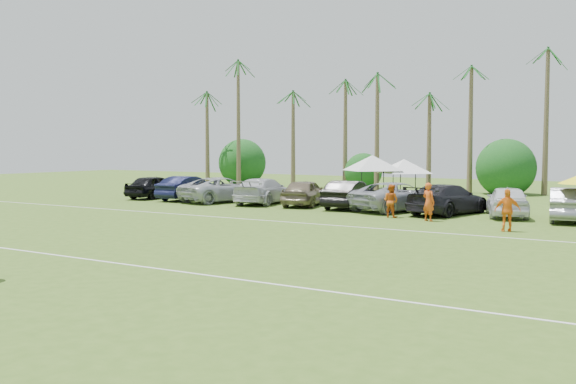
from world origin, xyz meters
The scene contains 28 objects.
ground centered at (0.00, 0.00, 0.00)m, with size 120.00×120.00×0.00m, color #3F5E1C.
field_lines centered at (0.00, 8.00, 0.01)m, with size 80.00×12.10×0.01m.
palm_tree_0 centered at (-22.00, 38.00, 7.48)m, with size 2.40×2.40×8.90m.
palm_tree_1 centered at (-17.00, 38.00, 8.35)m, with size 2.40×2.40×9.90m.
palm_tree_2 centered at (-12.00, 38.00, 9.21)m, with size 2.40×2.40×10.90m.
palm_tree_3 centered at (-8.00, 38.00, 10.06)m, with size 2.40×2.40×11.90m.
palm_tree_4 centered at (-4.00, 38.00, 7.48)m, with size 2.40×2.40×8.90m.
palm_tree_5 centered at (0.00, 38.00, 8.35)m, with size 2.40×2.40×9.90m.
palm_tree_6 centered at (4.00, 38.00, 9.21)m, with size 2.40×2.40×10.90m.
palm_tree_7 centered at (8.00, 38.00, 10.06)m, with size 2.40×2.40×11.90m.
bush_tree_0 centered at (-19.00, 39.00, 1.80)m, with size 4.00×4.00×4.00m.
bush_tree_1 centered at (-6.00, 39.00, 1.80)m, with size 4.00×4.00×4.00m.
bush_tree_2 centered at (6.00, 39.00, 1.80)m, with size 4.00×4.00×4.00m.
sideline_player_a centered at (6.98, 17.94, 0.93)m, with size 0.68×0.44×1.86m, color #E05118.
sideline_player_b centered at (4.82, 18.48, 0.84)m, with size 0.82×0.64×1.69m, color #D05817.
sideline_player_c centered at (11.13, 15.97, 0.90)m, with size 1.06×0.44×1.81m, color orange.
canopy_tent_left centered at (-0.08, 27.06, 3.04)m, with size 4.38×4.38×3.55m.
canopy_tent_right centered at (1.62, 28.39, 2.77)m, with size 3.99×3.99×3.24m.
parked_car_0 centered at (-14.09, 21.38, 0.81)m, with size 1.91×4.75×1.62m, color black.
parked_car_1 centered at (-11.10, 21.46, 0.81)m, with size 1.71×4.92×1.62m, color black.
parked_car_2 centered at (-8.12, 21.36, 0.81)m, with size 2.69×5.83×1.62m, color #B1B3B8.
parked_car_3 centered at (-5.14, 21.75, 0.81)m, with size 2.27×5.58×1.62m, color silver.
parked_car_4 centered at (-2.15, 21.82, 0.81)m, with size 1.91×4.75×1.62m, color #776951.
parked_car_5 centered at (0.83, 21.79, 0.81)m, with size 1.71×4.92×1.62m, color black.
parked_car_6 centered at (3.81, 21.76, 0.81)m, with size 2.69×5.83×1.62m, color #A0A3AC.
parked_car_7 centered at (6.80, 21.47, 0.81)m, with size 2.27×5.58×1.62m, color black.
parked_car_8 centered at (9.78, 21.89, 0.81)m, with size 1.91×4.75×1.62m, color silver.
parked_car_9 centered at (12.76, 21.55, 0.81)m, with size 1.71×4.92×1.62m, color gray.
Camera 1 is at (17.35, -11.83, 3.56)m, focal length 40.00 mm.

